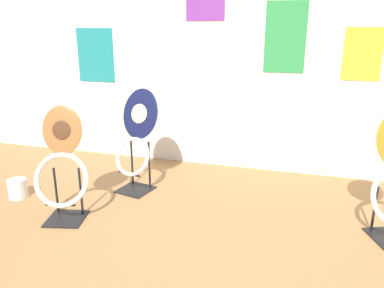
% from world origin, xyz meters
% --- Properties ---
extents(wall_back, '(8.00, 0.07, 2.60)m').
position_xyz_m(wall_back, '(-0.00, 2.40, 1.30)').
color(wall_back, silver).
rests_on(wall_back, ground_plane).
extents(toilet_seat_display_woodgrain, '(0.45, 0.35, 0.87)m').
position_xyz_m(toilet_seat_display_woodgrain, '(-0.96, 0.88, 0.40)').
color(toilet_seat_display_woodgrain, black).
rests_on(toilet_seat_display_woodgrain, ground_plane).
extents(toilet_seat_display_navy_moon, '(0.42, 0.40, 0.91)m').
position_xyz_m(toilet_seat_display_navy_moon, '(-0.66, 1.56, 0.47)').
color(toilet_seat_display_navy_moon, black).
rests_on(toilet_seat_display_navy_moon, ground_plane).
extents(paint_can, '(0.16, 0.16, 0.17)m').
position_xyz_m(paint_can, '(-1.59, 1.09, 0.09)').
color(paint_can, silver).
rests_on(paint_can, ground_plane).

